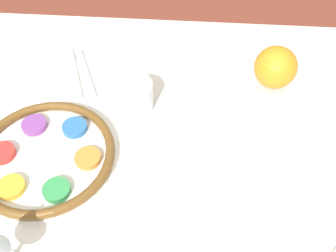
# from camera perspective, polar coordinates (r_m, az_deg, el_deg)

# --- Properties ---
(dining_table) EXTENTS (1.60, 0.98, 0.74)m
(dining_table) POSITION_cam_1_polar(r_m,az_deg,el_deg) (1.18, -0.52, -14.58)
(dining_table) COLOR silver
(dining_table) RESTS_ON ground_plane
(seder_plate) EXTENTS (0.30, 0.30, 0.03)m
(seder_plate) POSITION_cam_1_polar(r_m,az_deg,el_deg) (0.88, -17.42, -4.18)
(seder_plate) COLOR silver
(seder_plate) RESTS_ON dining_table
(fruit_stand) EXTENTS (0.23, 0.23, 0.11)m
(fruit_stand) POSITION_cam_1_polar(r_m,az_deg,el_deg) (0.91, 16.89, 4.74)
(fruit_stand) COLOR silver
(fruit_stand) RESTS_ON dining_table
(orange_fruit) EXTENTS (0.09, 0.09, 0.09)m
(orange_fruit) POSITION_cam_1_polar(r_m,az_deg,el_deg) (0.86, 15.35, 8.23)
(orange_fruit) COLOR orange
(orange_fruit) RESTS_ON fruit_stand
(cup_mid) EXTENTS (0.08, 0.08, 0.08)m
(cup_mid) POSITION_cam_1_polar(r_m,az_deg,el_deg) (0.93, -4.63, 4.41)
(cup_mid) COLOR silver
(cup_mid) RESTS_ON dining_table
(fork_left) EXTENTS (0.09, 0.19, 0.01)m
(fork_left) POSITION_cam_1_polar(r_m,az_deg,el_deg) (1.06, -13.54, 7.57)
(fork_left) COLOR silver
(fork_left) RESTS_ON dining_table
(fork_right) EXTENTS (0.10, 0.19, 0.01)m
(fork_right) POSITION_cam_1_polar(r_m,az_deg,el_deg) (1.05, -11.96, 7.54)
(fork_right) COLOR silver
(fork_right) RESTS_ON dining_table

